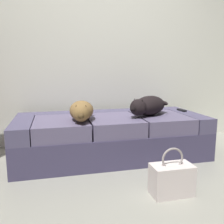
# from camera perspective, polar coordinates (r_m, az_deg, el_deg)

# --- Properties ---
(ground_plane) EXTENTS (10.00, 10.00, 0.00)m
(ground_plane) POSITION_cam_1_polar(r_m,az_deg,el_deg) (1.90, 7.45, -20.36)
(ground_plane) COLOR #9A998D
(back_wall) EXTENTS (6.40, 0.10, 2.80)m
(back_wall) POSITION_cam_1_polar(r_m,az_deg,el_deg) (3.27, -2.99, 17.74)
(back_wall) COLOR white
(back_wall) RESTS_ON ground
(couch) EXTENTS (2.04, 0.89, 0.46)m
(couch) POSITION_cam_1_polar(r_m,az_deg,el_deg) (2.72, -0.26, -5.64)
(couch) COLOR #413C5A
(couch) RESTS_ON ground
(dog_tan) EXTENTS (0.30, 0.57, 0.19)m
(dog_tan) POSITION_cam_1_polar(r_m,az_deg,el_deg) (2.42, -7.18, 0.29)
(dog_tan) COLOR olive
(dog_tan) RESTS_ON couch
(dog_dark) EXTENTS (0.57, 0.49, 0.21)m
(dog_dark) POSITION_cam_1_polar(r_m,az_deg,el_deg) (2.69, 8.44, 1.47)
(dog_dark) COLOR black
(dog_dark) RESTS_ON couch
(tv_remote) EXTENTS (0.05, 0.15, 0.02)m
(tv_remote) POSITION_cam_1_polar(r_m,az_deg,el_deg) (3.08, 16.08, 0.42)
(tv_remote) COLOR black
(tv_remote) RESTS_ON couch
(handbag) EXTENTS (0.32, 0.18, 0.38)m
(handbag) POSITION_cam_1_polar(r_m,az_deg,el_deg) (1.99, 13.86, -15.07)
(handbag) COLOR silver
(handbag) RESTS_ON ground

